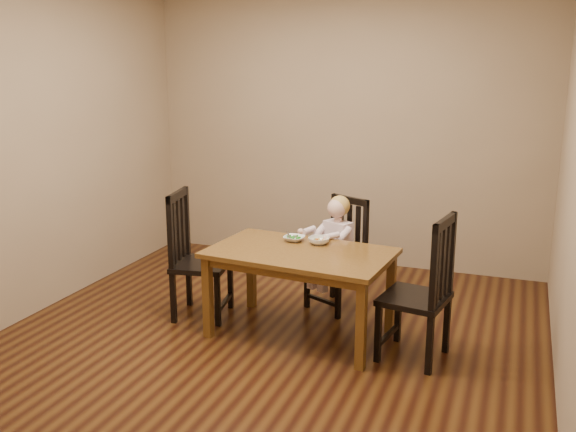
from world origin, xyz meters
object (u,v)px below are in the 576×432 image
(dining_table, at_px, (300,261))
(chair_right, at_px, (422,292))
(chair_child, at_px, (340,256))
(chair_left, at_px, (195,257))
(bowl_peas, at_px, (294,238))
(bowl_veg, at_px, (319,241))
(toddler, at_px, (336,242))

(dining_table, bearing_deg, chair_right, -5.76)
(dining_table, xyz_separation_m, chair_child, (0.12, 0.66, -0.14))
(chair_left, height_order, bowl_peas, chair_left)
(dining_table, bearing_deg, bowl_veg, 70.98)
(bowl_peas, bearing_deg, toddler, 58.95)
(dining_table, xyz_separation_m, bowl_veg, (0.08, 0.22, 0.10))
(chair_child, height_order, toddler, chair_child)
(dining_table, distance_m, chair_left, 0.93)
(dining_table, bearing_deg, bowl_peas, 119.62)
(toddler, bearing_deg, chair_right, 164.29)
(chair_left, relative_size, bowl_peas, 6.42)
(bowl_peas, bearing_deg, chair_left, -168.69)
(chair_left, xyz_separation_m, chair_right, (1.84, -0.16, 0.00))
(dining_table, relative_size, toddler, 2.73)
(chair_right, distance_m, bowl_peas, 1.11)
(chair_left, bearing_deg, bowl_peas, 91.16)
(bowl_veg, bearing_deg, chair_child, 83.97)
(dining_table, xyz_separation_m, toddler, (0.10, 0.61, -0.01))
(chair_child, xyz_separation_m, bowl_peas, (-0.25, -0.43, 0.24))
(chair_right, relative_size, bowl_peas, 6.45)
(bowl_veg, bearing_deg, bowl_peas, 176.71)
(toddler, relative_size, bowl_peas, 3.20)
(dining_table, height_order, bowl_peas, bowl_peas)
(dining_table, distance_m, chair_child, 0.68)
(dining_table, height_order, bowl_veg, bowl_veg)
(chair_left, xyz_separation_m, bowl_peas, (0.79, 0.16, 0.19))
(dining_table, distance_m, toddler, 0.62)
(chair_left, bearing_deg, bowl_veg, 88.20)
(chair_child, relative_size, bowl_peas, 5.81)
(chair_child, distance_m, bowl_peas, 0.55)
(dining_table, relative_size, chair_child, 1.50)
(chair_child, height_order, chair_left, chair_left)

